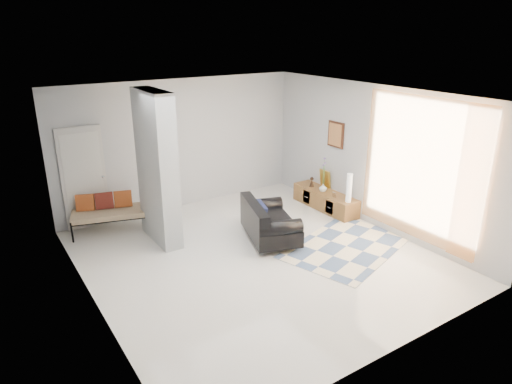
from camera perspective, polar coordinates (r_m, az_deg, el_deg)
floor at (r=8.09m, az=0.06°, el=-8.10°), size 6.00×6.00×0.00m
ceiling at (r=7.21m, az=0.07°, el=11.95°), size 6.00×6.00×0.00m
wall_back at (r=10.08m, az=-9.40°, el=5.88°), size 6.00×0.00×6.00m
wall_front at (r=5.47m, az=17.73°, el=-7.12°), size 6.00×0.00×6.00m
wall_left at (r=6.54m, az=-20.54°, el=-2.96°), size 0.00×6.00×6.00m
wall_right at (r=9.27m, az=14.46°, el=4.27°), size 0.00×6.00×6.00m
partition_column at (r=8.43m, az=-12.27°, el=2.90°), size 0.35×1.20×2.80m
hallway_door at (r=9.53m, az=-20.73°, el=1.63°), size 0.85×0.06×2.04m
curtain at (r=8.50m, az=19.78°, el=2.66°), size 0.00×2.55×2.55m
wall_art at (r=9.91m, az=9.95°, el=7.09°), size 0.04×0.45×0.55m
media_console at (r=10.20m, az=8.64°, el=-0.96°), size 0.45×1.71×0.80m
loveseat at (r=8.55m, az=1.44°, el=-3.80°), size 1.21×1.59×0.76m
daybed at (r=9.36m, az=-17.69°, el=-2.22°), size 1.64×1.04×0.77m
area_rug at (r=8.60m, az=11.25°, el=-6.68°), size 2.76×2.25×0.01m
cylinder_lamp at (r=9.53m, az=11.57°, el=0.50°), size 0.11×0.11×0.60m
bronze_figurine at (r=10.36m, az=6.98°, el=1.26°), size 0.12×0.12×0.23m
vase at (r=10.09m, az=8.38°, el=0.54°), size 0.18×0.18×0.18m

